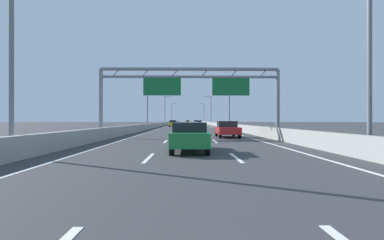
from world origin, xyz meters
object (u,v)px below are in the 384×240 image
(streetlamp_right_near, at_px, (364,32))
(yellow_car, at_px, (173,123))
(sign_gantry, at_px, (191,84))
(orange_car, at_px, (188,122))
(silver_car, at_px, (196,122))
(green_car, at_px, (189,136))
(streetlamp_right_mid, at_px, (228,100))
(streetlamp_left_far, at_px, (166,108))
(streetlamp_left_mid, at_px, (149,100))
(red_car, at_px, (227,129))
(streetlamp_left_distant, at_px, (172,112))
(streetlamp_left_near, at_px, (17,30))
(streetlamp_right_distant, at_px, (203,112))
(white_car, at_px, (199,123))
(streetlamp_right_far, at_px, (210,109))

(streetlamp_right_near, distance_m, yellow_car, 55.65)
(sign_gantry, relative_size, yellow_car, 3.73)
(sign_gantry, relative_size, orange_car, 3.88)
(silver_car, xyz_separation_m, green_car, (-3.51, -105.24, -0.03))
(streetlamp_right_mid, distance_m, green_car, 39.94)
(streetlamp_left_far, bearing_deg, streetlamp_left_mid, -90.00)
(streetlamp_right_mid, relative_size, green_car, 2.16)
(red_car, bearing_deg, streetlamp_right_near, -73.27)
(sign_gantry, relative_size, streetlamp_left_distant, 1.73)
(streetlamp_right_near, xyz_separation_m, silver_car, (-4.07, 107.22, -4.61))
(streetlamp_left_near, distance_m, yellow_car, 54.68)
(sign_gantry, relative_size, streetlamp_left_near, 1.73)
(streetlamp_left_mid, distance_m, silver_car, 67.34)
(sign_gantry, relative_size, streetlamp_right_distant, 1.73)
(streetlamp_left_distant, bearing_deg, silver_car, -55.08)
(streetlamp_left_near, distance_m, streetlamp_right_distant, 123.68)
(streetlamp_left_mid, distance_m, white_car, 36.40)
(streetlamp_right_near, xyz_separation_m, streetlamp_left_mid, (-14.93, 40.93, 0.00))
(streetlamp_left_distant, relative_size, orange_car, 2.24)
(green_car, height_order, red_car, red_car)
(streetlamp_left_mid, relative_size, streetlamp_right_far, 1.00)
(white_car, bearing_deg, streetlamp_left_distant, 102.90)
(streetlamp_right_far, distance_m, yellow_car, 30.01)
(streetlamp_left_distant, relative_size, white_car, 2.27)
(streetlamp_left_mid, bearing_deg, streetlamp_right_distant, 79.66)
(streetlamp_right_distant, bearing_deg, streetlamp_left_distant, 180.00)
(streetlamp_right_near, relative_size, silver_car, 2.21)
(streetlamp_left_mid, distance_m, yellow_car, 14.71)
(red_car, bearing_deg, sign_gantry, 179.47)
(streetlamp_left_distant, distance_m, white_car, 48.87)
(streetlamp_left_far, xyz_separation_m, red_car, (10.87, -68.36, -4.65))
(sign_gantry, xyz_separation_m, yellow_car, (-3.75, 40.82, -4.04))
(red_car, bearing_deg, streetlamp_right_mid, 81.59)
(streetlamp_left_far, distance_m, silver_car, 27.98)
(streetlamp_left_far, relative_size, streetlamp_right_far, 1.00)
(streetlamp_right_mid, height_order, white_car, streetlamp_right_mid)
(streetlamp_left_far, bearing_deg, yellow_car, -82.01)
(streetlamp_left_mid, bearing_deg, streetlamp_right_near, -69.96)
(streetlamp_right_far, xyz_separation_m, silver_car, (-4.07, 25.37, -4.61))
(green_car, bearing_deg, silver_car, 88.09)
(streetlamp_left_near, height_order, white_car, streetlamp_left_near)
(streetlamp_right_near, xyz_separation_m, red_car, (-4.06, 13.50, -4.65))
(green_car, bearing_deg, streetlamp_right_mid, 78.98)
(streetlamp_right_mid, height_order, streetlamp_right_far, same)
(streetlamp_left_near, relative_size, streetlamp_right_far, 1.00)
(streetlamp_right_near, height_order, orange_car, streetlamp_right_near)
(streetlamp_right_far, xyz_separation_m, streetlamp_left_distant, (-14.93, 40.93, 0.00))
(sign_gantry, height_order, green_car, sign_gantry)
(streetlamp_left_near, xyz_separation_m, streetlamp_right_mid, (14.93, 40.93, 0.00))
(orange_car, distance_m, red_car, 107.78)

